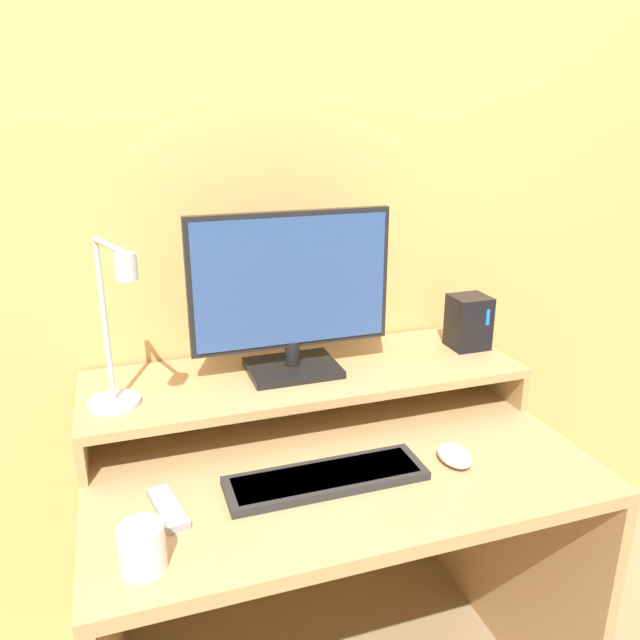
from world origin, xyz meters
The scene contains 10 objects.
wall_back centered at (0.00, 0.76, 1.25)m, with size 6.00×0.05×2.50m.
desk centered at (0.00, 0.36, 0.50)m, with size 1.08×0.73×0.72m.
monitor_shelf centered at (0.00, 0.55, 0.81)m, with size 1.08×0.35×0.11m.
monitor centered at (-0.03, 0.56, 1.03)m, with size 0.49×0.17×0.40m.
desk_lamp centered at (-0.44, 0.46, 0.99)m, with size 0.13×0.23×0.38m.
router_dock centered at (0.47, 0.57, 0.90)m, with size 0.10×0.10×0.14m.
keyboard centered at (-0.05, 0.24, 0.73)m, with size 0.42×0.13×0.02m.
mouse centered at (0.24, 0.22, 0.73)m, with size 0.07×0.10×0.03m.
remote_control centered at (-0.37, 0.24, 0.73)m, with size 0.07×0.15×0.02m.
mug centered at (-0.43, 0.10, 0.76)m, with size 0.08×0.08×0.08m.
Camera 1 is at (-0.42, -0.81, 1.45)m, focal length 35.00 mm.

